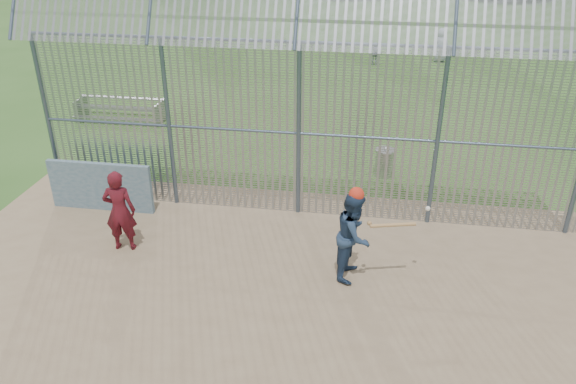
% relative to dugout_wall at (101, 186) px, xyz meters
% --- Properties ---
extents(ground, '(120.00, 120.00, 0.00)m').
position_rel_dugout_wall_xyz_m(ground, '(4.60, -2.90, -0.62)').
color(ground, '#2D511E').
rests_on(ground, ground).
extents(dirt_infield, '(14.00, 10.00, 0.02)m').
position_rel_dugout_wall_xyz_m(dirt_infield, '(4.60, -3.40, -0.61)').
color(dirt_infield, '#756047').
rests_on(dirt_infield, ground).
extents(dugout_wall, '(2.50, 0.12, 1.20)m').
position_rel_dugout_wall_xyz_m(dugout_wall, '(0.00, 0.00, 0.00)').
color(dugout_wall, '#38566B').
rests_on(dugout_wall, dirt_infield).
extents(batter, '(0.82, 0.97, 1.79)m').
position_rel_dugout_wall_xyz_m(batter, '(6.00, -1.74, 0.29)').
color(batter, navy).
rests_on(batter, dirt_infield).
extents(onlooker, '(0.70, 0.51, 1.78)m').
position_rel_dugout_wall_xyz_m(onlooker, '(1.20, -1.54, 0.29)').
color(onlooker, maroon).
rests_on(onlooker, dirt_infield).
extents(bg_kid_standing, '(0.89, 0.75, 1.54)m').
position_rel_dugout_wall_xyz_m(bg_kid_standing, '(9.06, 15.83, 0.15)').
color(bg_kid_standing, gray).
rests_on(bg_kid_standing, ground).
extents(bg_kid_seated, '(0.62, 0.31, 1.01)m').
position_rel_dugout_wall_xyz_m(bg_kid_seated, '(6.09, 14.84, -0.11)').
color(bg_kid_seated, slate).
rests_on(bg_kid_seated, ground).
extents(batting_gear, '(1.49, 0.43, 0.68)m').
position_rel_dugout_wall_xyz_m(batting_gear, '(6.14, -1.76, 1.08)').
color(batting_gear, red).
rests_on(batting_gear, ground).
extents(trash_can, '(0.56, 0.56, 0.82)m').
position_rel_dugout_wall_xyz_m(trash_can, '(6.60, 3.01, -0.24)').
color(trash_can, gray).
rests_on(trash_can, ground).
extents(bleacher, '(3.00, 0.95, 0.72)m').
position_rel_dugout_wall_xyz_m(bleacher, '(-2.20, 5.94, -0.21)').
color(bleacher, slate).
rests_on(bleacher, ground).
extents(backstop_fence, '(20.09, 0.81, 5.30)m').
position_rel_dugout_wall_xyz_m(backstop_fence, '(6.41, 0.53, 1.74)').
color(backstop_fence, '#47566B').
rests_on(backstop_fence, ground).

